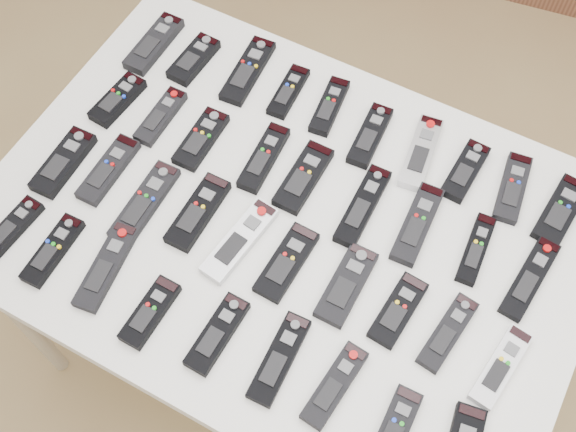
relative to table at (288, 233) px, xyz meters
The scene contains 39 objects.
ground 0.74m from the table, ahead, with size 4.00×4.00×0.00m, color #99784E.
table is the anchor object (origin of this frame).
remote_0 0.58m from the table, 152.43° to the left, with size 0.06×0.18×0.02m, color black.
remote_1 0.49m from the table, 145.99° to the left, with size 0.06×0.15×0.02m, color black.
remote_2 0.41m from the table, 131.88° to the left, with size 0.06×0.20×0.02m, color black.
remote_3 0.34m from the table, 118.31° to the left, with size 0.04×0.15×0.02m, color black.
remote_4 0.31m from the table, 100.53° to the left, with size 0.05×0.16×0.02m, color black.
remote_5 0.29m from the table, 77.42° to the left, with size 0.05×0.16×0.02m, color black.
remote_6 0.34m from the table, 57.74° to the left, with size 0.05×0.19×0.02m, color #B7B7BC.
remote_7 0.41m from the table, 45.30° to the left, with size 0.05×0.15×0.02m, color black.
remote_8 0.49m from the table, 37.25° to the left, with size 0.05×0.17×0.02m, color black.
remote_9 0.58m from the table, 30.29° to the left, with size 0.06×0.17×0.02m, color black.
remote_10 0.50m from the table, behind, with size 0.05×0.15×0.02m, color black.
remote_11 0.39m from the table, 166.11° to the left, with size 0.05×0.16×0.02m, color black.
remote_12 0.29m from the table, 162.32° to the left, with size 0.06×0.16×0.02m, color black.
remote_13 0.17m from the table, 137.86° to the left, with size 0.05×0.17×0.02m, color black.
remote_14 0.13m from the table, 100.14° to the left, with size 0.06×0.18×0.02m, color black.
remote_15 0.17m from the table, 38.72° to the left, with size 0.05×0.20×0.02m, color black.
remote_16 0.28m from the table, 25.36° to the left, with size 0.05×0.19×0.02m, color black.
remote_17 0.39m from the table, 17.80° to the left, with size 0.04×0.16×0.02m, color black.
remote_18 0.50m from the table, 12.67° to the left, with size 0.05×0.19×0.02m, color black.
remote_19 0.51m from the table, 167.30° to the right, with size 0.06×0.17×0.02m, color black.
remote_20 0.41m from the table, 168.67° to the right, with size 0.05×0.18×0.02m, color black.
remote_21 0.31m from the table, 158.62° to the right, with size 0.06×0.20×0.02m, color black.
remote_22 0.20m from the table, 155.77° to the right, with size 0.06×0.18×0.02m, color black.
remote_23 0.13m from the table, 123.62° to the right, with size 0.05×0.20×0.02m, color #B7B7BC.
remote_24 0.12m from the table, 63.11° to the right, with size 0.06×0.17×0.02m, color black.
remote_25 0.20m from the table, 24.03° to the right, with size 0.06×0.17×0.02m, color black.
remote_26 0.30m from the table, 15.16° to the right, with size 0.05×0.15×0.02m, color black.
remote_27 0.40m from the table, 10.78° to the right, with size 0.05×0.17×0.02m, color black.
remote_28 0.51m from the table, 10.12° to the right, with size 0.05×0.17×0.02m, color silver.
remote_29 0.57m from the table, 149.34° to the right, with size 0.04×0.15×0.02m, color black.
remote_30 0.49m from the table, 142.63° to the right, with size 0.05×0.16×0.02m, color black.
remote_31 0.39m from the table, 134.69° to the right, with size 0.05×0.20×0.02m, color black.
remote_32 0.35m from the table, 113.55° to the right, with size 0.05×0.15×0.02m, color black.
remote_33 0.29m from the table, 89.66° to the right, with size 0.05×0.16×0.02m, color black.
remote_34 0.31m from the table, 64.64° to the right, with size 0.05×0.18×0.02m, color black.
remote_35 0.37m from the table, 47.81° to the right, with size 0.05×0.17×0.02m, color black.
remote_36 0.47m from the table, 37.36° to the right, with size 0.05×0.15×0.02m, color black.
Camera 1 is at (0.20, -0.65, 2.10)m, focal length 45.00 mm.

